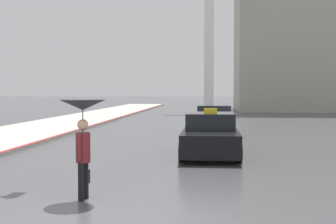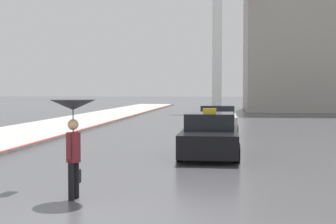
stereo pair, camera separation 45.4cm
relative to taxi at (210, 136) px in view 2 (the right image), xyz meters
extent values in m
plane|color=#424244|center=(-2.15, -7.73, -0.65)|extent=(300.00, 300.00, 0.00)
cube|color=black|center=(0.00, -0.05, -0.13)|extent=(1.80, 4.43, 0.70)
cube|color=black|center=(0.00, 0.17, 0.49)|extent=(1.58, 2.00, 0.55)
cylinder|color=black|center=(0.86, -1.42, -0.35)|extent=(0.20, 0.60, 0.60)
cylinder|color=black|center=(-0.85, -1.42, -0.35)|extent=(0.20, 0.60, 0.60)
cylinder|color=black|center=(0.86, 1.32, -0.35)|extent=(0.20, 0.60, 0.60)
cylinder|color=black|center=(-0.85, 1.32, -0.35)|extent=(0.20, 0.60, 0.60)
cube|color=yellow|center=(0.00, -0.05, 0.84)|extent=(0.44, 0.16, 0.16)
cube|color=#B7B2AD|center=(0.17, 7.14, -0.08)|extent=(1.80, 4.07, 0.80)
cube|color=black|center=(0.17, 7.34, 0.55)|extent=(1.58, 1.83, 0.47)
cylinder|color=black|center=(1.03, 5.87, -0.35)|extent=(0.20, 0.60, 0.60)
cylinder|color=black|center=(-0.68, 5.87, -0.35)|extent=(0.20, 0.60, 0.60)
cylinder|color=black|center=(1.03, 8.40, -0.35)|extent=(0.20, 0.60, 0.60)
cylinder|color=black|center=(-0.68, 8.40, -0.35)|extent=(0.20, 0.60, 0.60)
cylinder|color=black|center=(-2.53, -6.66, -0.28)|extent=(0.14, 0.14, 0.75)
cylinder|color=black|center=(-2.50, -6.44, -0.28)|extent=(0.14, 0.14, 0.75)
cylinder|color=maroon|center=(-2.51, -6.55, 0.39)|extent=(0.32, 0.32, 0.59)
sphere|color=tan|center=(-2.51, -6.55, 0.84)|extent=(0.22, 0.22, 0.22)
cylinder|color=maroon|center=(-2.54, -6.73, 0.43)|extent=(0.08, 0.08, 0.50)
cylinder|color=maroon|center=(-2.49, -6.37, 0.43)|extent=(0.08, 0.08, 0.50)
cone|color=#232328|center=(-2.51, -6.55, 1.24)|extent=(0.92, 0.92, 0.21)
cylinder|color=black|center=(-2.51, -6.55, 0.91)|extent=(0.02, 0.02, 0.65)
cube|color=#262628|center=(-2.52, -6.28, -0.24)|extent=(0.12, 0.19, 0.28)
cube|color=white|center=(-0.16, 28.65, 7.30)|extent=(0.90, 0.90, 15.91)
camera|label=1|loc=(-0.01, -15.55, 1.53)|focal=50.00mm
camera|label=2|loc=(0.44, -15.51, 1.53)|focal=50.00mm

